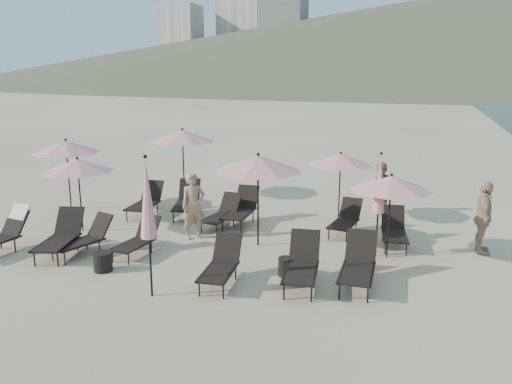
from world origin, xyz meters
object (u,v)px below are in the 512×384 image
(beachgoer_c, at_px, (483,218))
(lounger_12, at_px, (84,238))
(lounger_4, at_px, (302,264))
(lounger_8, at_px, (222,213))
(side_table_1, at_px, (286,267))
(lounger_10, at_px, (346,219))
(lounger_2, at_px, (138,239))
(lounger_0, at_px, (1,232))
(umbrella_open_1, at_px, (258,164))
(lounger_7, at_px, (187,200))
(lounger_11, at_px, (394,229))
(side_table_0, at_px, (103,262))
(lounger_1, at_px, (61,236))
(umbrella_open_5, at_px, (66,147))
(lounger_3, at_px, (221,264))
(lounger_5, at_px, (358,264))
(lounger_9, at_px, (241,208))
(lounger_6, at_px, (146,201))
(umbrella_closed_0, at_px, (147,199))
(umbrella_open_0, at_px, (78,166))
(beachgoer_b, at_px, (380,188))
(umbrella_closed_1, at_px, (380,185))
(umbrella_open_4, at_px, (341,160))
(umbrella_open_2, at_px, (391,183))
(beachgoer_a, at_px, (193,206))

(beachgoer_c, bearing_deg, lounger_12, 107.39)
(lounger_4, xyz_separation_m, lounger_8, (-3.17, 3.22, -0.04))
(side_table_1, xyz_separation_m, beachgoer_c, (4.13, 2.96, 0.70))
(lounger_4, height_order, lounger_10, lounger_4)
(lounger_2, relative_size, lounger_4, 0.84)
(lounger_0, height_order, umbrella_open_1, umbrella_open_1)
(lounger_7, distance_m, lounger_12, 4.05)
(lounger_12, bearing_deg, lounger_11, 40.31)
(side_table_0, height_order, beachgoer_c, beachgoer_c)
(lounger_11, bearing_deg, lounger_1, -164.69)
(lounger_0, distance_m, lounger_2, 3.41)
(umbrella_open_5, height_order, side_table_0, umbrella_open_5)
(lounger_3, relative_size, lounger_12, 0.98)
(lounger_5, relative_size, lounger_9, 0.97)
(lounger_6, distance_m, lounger_8, 2.79)
(lounger_8, bearing_deg, lounger_1, -122.87)
(umbrella_closed_0, bearing_deg, umbrella_open_0, 142.64)
(lounger_2, xyz_separation_m, beachgoer_b, (5.18, 5.79, 0.42))
(beachgoer_c, bearing_deg, umbrella_closed_1, 111.33)
(lounger_2, bearing_deg, lounger_5, 2.72)
(lounger_0, relative_size, umbrella_open_0, 0.86)
(lounger_3, bearing_deg, lounger_9, 98.33)
(lounger_11, relative_size, side_table_1, 4.04)
(umbrella_open_4, bearing_deg, lounger_2, -131.55)
(lounger_8, relative_size, beachgoer_c, 0.90)
(lounger_9, bearing_deg, lounger_8, -132.49)
(lounger_2, bearing_deg, lounger_3, -16.02)
(lounger_1, bearing_deg, side_table_0, -35.94)
(lounger_10, height_order, umbrella_open_1, umbrella_open_1)
(lounger_3, xyz_separation_m, side_table_1, (1.17, 0.84, -0.22))
(umbrella_open_0, bearing_deg, lounger_4, -13.26)
(lounger_2, xyz_separation_m, umbrella_open_2, (5.77, 1.79, 1.43))
(lounger_2, height_order, lounger_8, lounger_8)
(side_table_0, xyz_separation_m, beachgoer_a, (0.89, 2.78, 0.68))
(lounger_2, xyz_separation_m, lounger_10, (4.51, 3.34, 0.02))
(lounger_1, height_order, lounger_10, lounger_1)
(lounger_11, xyz_separation_m, umbrella_open_1, (-3.30, -1.14, 1.71))
(umbrella_closed_1, height_order, beachgoer_a, umbrella_closed_1)
(lounger_11, relative_size, umbrella_open_0, 0.78)
(lounger_6, height_order, lounger_12, lounger_6)
(beachgoer_c, bearing_deg, beachgoer_b, 40.77)
(lounger_1, height_order, lounger_11, lounger_1)
(lounger_11, height_order, umbrella_closed_0, umbrella_closed_0)
(lounger_3, distance_m, lounger_11, 4.91)
(lounger_0, relative_size, lounger_5, 1.03)
(lounger_1, bearing_deg, lounger_9, 34.00)
(lounger_6, bearing_deg, lounger_10, -5.43)
(lounger_6, distance_m, lounger_12, 3.62)
(lounger_3, bearing_deg, lounger_10, 59.00)
(lounger_2, distance_m, umbrella_open_1, 3.48)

